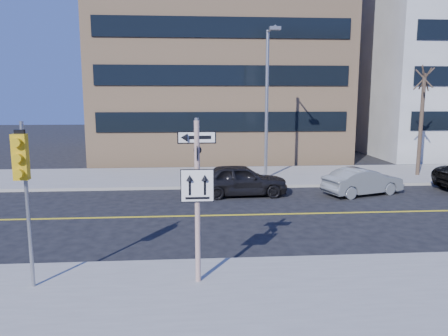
{
  "coord_description": "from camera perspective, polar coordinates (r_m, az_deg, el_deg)",
  "views": [
    {
      "loc": [
        -0.13,
        -12.81,
        4.74
      ],
      "look_at": [
        1.13,
        4.0,
        1.92
      ],
      "focal_mm": 35.0,
      "sensor_mm": 36.0,
      "label": 1
    }
  ],
  "objects": [
    {
      "name": "sign_pole",
      "position": [
        10.55,
        -3.5,
        -3.11
      ],
      "size": [
        0.92,
        0.92,
        4.06
      ],
      "color": "white",
      "rests_on": "near_sidewalk"
    },
    {
      "name": "ground",
      "position": [
        13.65,
        -3.56,
        -10.81
      ],
      "size": [
        120.0,
        120.0,
        0.0
      ],
      "primitive_type": "plane",
      "color": "black",
      "rests_on": "ground"
    },
    {
      "name": "traffic_signal",
      "position": [
        10.99,
        -24.86,
        -0.32
      ],
      "size": [
        0.32,
        0.45,
        4.0
      ],
      "color": "gray",
      "rests_on": "near_sidewalk"
    },
    {
      "name": "parked_car_a",
      "position": [
        20.76,
        2.16,
        -1.56
      ],
      "size": [
        2.0,
        4.52,
        1.51
      ],
      "primitive_type": "imported",
      "rotation": [
        0.0,
        0.0,
        1.62
      ],
      "color": "black",
      "rests_on": "ground"
    },
    {
      "name": "streetlight_a",
      "position": [
        23.92,
        5.72,
        9.5
      ],
      "size": [
        0.55,
        2.25,
        8.0
      ],
      "color": "gray",
      "rests_on": "far_sidewalk"
    },
    {
      "name": "street_tree_west",
      "position": [
        27.46,
        24.69,
        10.29
      ],
      "size": [
        1.8,
        1.8,
        6.35
      ],
      "color": "#3A2D22",
      "rests_on": "far_sidewalk"
    },
    {
      "name": "parked_car_b",
      "position": [
        21.98,
        17.68,
        -1.67
      ],
      "size": [
        2.56,
        4.17,
        1.3
      ],
      "primitive_type": "imported",
      "rotation": [
        0.0,
        0.0,
        1.9
      ],
      "color": "gray",
      "rests_on": "ground"
    },
    {
      "name": "building_brick",
      "position": [
        38.11,
        -1.11,
        15.92
      ],
      "size": [
        18.0,
        18.0,
        18.0
      ],
      "primitive_type": "cube",
      "color": "tan",
      "rests_on": "ground"
    }
  ]
}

